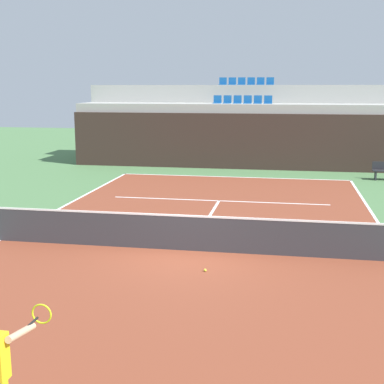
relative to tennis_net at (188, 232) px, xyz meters
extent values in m
plane|color=#477042|center=(0.00, 0.00, -0.51)|extent=(80.00, 80.00, 0.00)
cube|color=brown|center=(0.00, 0.00, -0.50)|extent=(11.00, 24.00, 0.01)
cube|color=white|center=(0.00, 11.95, -0.50)|extent=(11.00, 0.10, 0.00)
cube|color=white|center=(-5.45, 0.00, -0.50)|extent=(0.10, 24.00, 0.00)
cube|color=white|center=(0.00, 6.40, -0.50)|extent=(8.26, 0.10, 0.00)
cube|color=white|center=(0.00, 3.20, -0.50)|extent=(0.10, 6.40, 0.00)
cube|color=#33231E|center=(0.00, 14.69, 0.95)|extent=(18.17, 0.30, 2.91)
cube|color=#9E9E99|center=(0.00, 16.04, 1.18)|extent=(18.17, 2.40, 3.38)
cube|color=#9E9E99|center=(0.00, 18.44, 1.68)|extent=(18.17, 2.40, 4.39)
cube|color=#145193|center=(-1.38, 16.04, 2.90)|extent=(0.44, 0.44, 0.04)
cube|color=#145193|center=(-1.38, 16.24, 3.12)|extent=(0.44, 0.04, 0.40)
cube|color=#145193|center=(-0.83, 16.04, 2.90)|extent=(0.44, 0.44, 0.04)
cube|color=#145193|center=(-0.83, 16.24, 3.12)|extent=(0.44, 0.04, 0.40)
cube|color=#145193|center=(-0.28, 16.04, 2.90)|extent=(0.44, 0.44, 0.04)
cube|color=#145193|center=(-0.28, 16.24, 3.12)|extent=(0.44, 0.04, 0.40)
cube|color=#145193|center=(0.28, 16.04, 2.90)|extent=(0.44, 0.44, 0.04)
cube|color=#145193|center=(0.28, 16.24, 3.12)|extent=(0.44, 0.04, 0.40)
cube|color=#145193|center=(0.83, 16.04, 2.90)|extent=(0.44, 0.44, 0.04)
cube|color=#145193|center=(0.83, 16.24, 3.12)|extent=(0.44, 0.04, 0.40)
cube|color=#145193|center=(1.38, 16.04, 2.90)|extent=(0.44, 0.44, 0.04)
cube|color=#145193|center=(1.38, 16.24, 3.12)|extent=(0.44, 0.04, 0.40)
cube|color=#145193|center=(-1.38, 18.44, 3.90)|extent=(0.44, 0.44, 0.04)
cube|color=#145193|center=(-1.38, 18.64, 4.12)|extent=(0.44, 0.04, 0.40)
cube|color=#145193|center=(-0.83, 18.44, 3.90)|extent=(0.44, 0.44, 0.04)
cube|color=#145193|center=(-0.83, 18.64, 4.12)|extent=(0.44, 0.04, 0.40)
cube|color=#145193|center=(-0.28, 18.44, 3.90)|extent=(0.44, 0.44, 0.04)
cube|color=#145193|center=(-0.28, 18.64, 4.12)|extent=(0.44, 0.04, 0.40)
cube|color=#145193|center=(0.28, 18.44, 3.90)|extent=(0.44, 0.44, 0.04)
cube|color=#145193|center=(0.28, 18.64, 4.12)|extent=(0.44, 0.04, 0.40)
cube|color=#145193|center=(0.83, 18.44, 3.90)|extent=(0.44, 0.44, 0.04)
cube|color=#145193|center=(0.83, 18.64, 4.12)|extent=(0.44, 0.04, 0.40)
cube|color=#145193|center=(1.38, 18.44, 3.90)|extent=(0.44, 0.44, 0.04)
cube|color=#145193|center=(1.38, 18.64, 4.12)|extent=(0.44, 0.04, 0.40)
cube|color=#333338|center=(0.00, 0.00, -0.04)|extent=(10.90, 0.02, 0.92)
cube|color=white|center=(0.00, 0.00, 0.45)|extent=(10.90, 0.04, 0.05)
cylinder|color=tan|center=(-0.62, -7.81, 0.83)|extent=(0.09, 0.63, 0.20)
cylinder|color=black|center=(-0.62, -7.51, 0.83)|extent=(0.03, 0.28, 0.03)
torus|color=#BFD819|center=(-0.62, -7.25, 0.83)|extent=(0.28, 0.02, 0.28)
cube|color=#2D2D33|center=(6.60, 12.23, -0.30)|extent=(0.06, 0.06, 0.42)
cube|color=#2D2D33|center=(6.60, 12.51, -0.30)|extent=(0.06, 0.06, 0.42)
sphere|color=#CCE033|center=(0.69, -1.55, -0.47)|extent=(0.07, 0.07, 0.07)
camera|label=1|loc=(2.51, -13.42, 3.78)|focal=50.06mm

